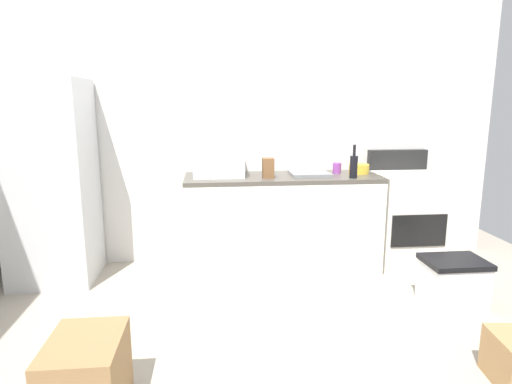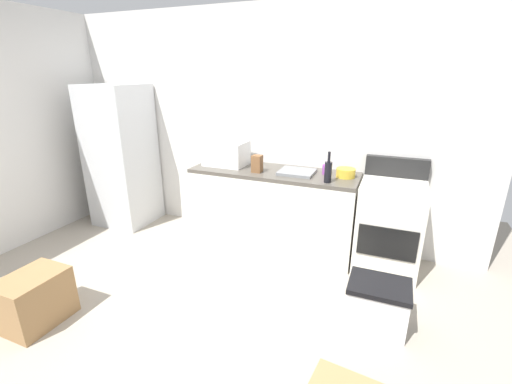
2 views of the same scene
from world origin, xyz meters
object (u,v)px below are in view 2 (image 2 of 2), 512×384
refrigerator (122,156)px  storage_bin (377,304)px  microwave (226,153)px  coffee_mug (326,169)px  mixing_bowl (346,173)px  cardboard_box_large (35,299)px  knife_block (257,164)px  stove_oven (389,225)px  wine_bottle (328,171)px

refrigerator → storage_bin: bearing=-15.3°
microwave → coffee_mug: bearing=2.7°
mixing_bowl → cardboard_box_large: bearing=-136.0°
refrigerator → knife_block: (1.90, -0.07, 0.11)m
stove_oven → mixing_bowl: (-0.47, 0.05, 0.48)m
mixing_bowl → coffee_mug: bearing=170.4°
mixing_bowl → microwave: bearing=-179.2°
microwave → refrigerator: bearing=-176.8°
refrigerator → stove_oven: refrigerator is taller
microwave → cardboard_box_large: (-0.72, -1.96, -0.83)m
stove_oven → mixing_bowl: size_ratio=5.79×
stove_oven → storage_bin: stove_oven is taller
stove_oven → storage_bin: bearing=-90.9°
microwave → wine_bottle: size_ratio=1.53×
knife_block → cardboard_box_large: 2.29m
knife_block → cardboard_box_large: (-1.16, -1.82, -0.78)m
coffee_mug → storage_bin: bearing=-57.3°
wine_bottle → coffee_mug: size_ratio=3.00×
mixing_bowl → storage_bin: size_ratio=0.41×
wine_bottle → coffee_mug: (-0.07, 0.28, -0.06)m
wine_bottle → coffee_mug: wine_bottle is taller
stove_oven → coffee_mug: (-0.67, 0.08, 0.48)m
wine_bottle → mixing_bowl: 0.29m
coffee_mug → knife_block: (-0.69, -0.20, 0.04)m
coffee_mug → storage_bin: (0.66, -1.03, -0.76)m
coffee_mug → storage_bin: 1.44m
mixing_bowl → cardboard_box_large: (-2.05, -1.98, -0.74)m
coffee_mug → cardboard_box_large: 2.84m
knife_block → cardboard_box_large: knife_block is taller
knife_block → storage_bin: 1.77m
mixing_bowl → wine_bottle: bearing=-118.9°
stove_oven → cardboard_box_large: (-2.52, -1.94, -0.26)m
refrigerator → microwave: 1.47m
cardboard_box_large → storage_bin: size_ratio=1.04×
refrigerator → wine_bottle: 2.67m
microwave → wine_bottle: 1.22m
refrigerator → stove_oven: size_ratio=1.61×
refrigerator → knife_block: size_ratio=9.83×
wine_bottle → cardboard_box_large: (-1.92, -1.74, -0.80)m
stove_oven → wine_bottle: (-0.60, -0.20, 0.54)m
refrigerator → cardboard_box_large: 2.13m
microwave → stove_oven: bearing=-0.9°
microwave → knife_block: 0.47m
microwave → mixing_bowl: microwave is taller
stove_oven → microwave: microwave is taller
knife_block → storage_bin: knife_block is taller
coffee_mug → knife_block: knife_block is taller
microwave → mixing_bowl: bearing=0.8°
stove_oven → mixing_bowl: stove_oven is taller
mixing_bowl → storage_bin: 1.33m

